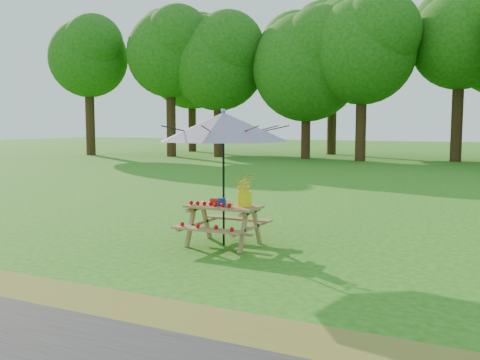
% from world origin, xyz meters
% --- Properties ---
extents(picnic_table, '(1.20, 1.32, 0.67)m').
position_xyz_m(picnic_table, '(-4.19, 0.50, 0.33)').
color(picnic_table, '#9D7B46').
rests_on(picnic_table, ground).
extents(patio_umbrella, '(2.56, 2.56, 2.25)m').
position_xyz_m(patio_umbrella, '(-4.19, 0.50, 1.95)').
color(patio_umbrella, black).
rests_on(patio_umbrella, ground).
extents(produce_bins, '(0.32, 0.41, 0.13)m').
position_xyz_m(produce_bins, '(-4.26, 0.51, 0.72)').
color(produce_bins, red).
rests_on(produce_bins, picnic_table).
extents(tomatoes_row, '(0.77, 0.13, 0.07)m').
position_xyz_m(tomatoes_row, '(-4.34, 0.32, 0.71)').
color(tomatoes_row, red).
rests_on(tomatoes_row, picnic_table).
extents(flower_bucket, '(0.38, 0.35, 0.53)m').
position_xyz_m(flower_bucket, '(-3.85, 0.57, 0.95)').
color(flower_bucket, '#FFED0D').
rests_on(flower_bucket, picnic_table).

